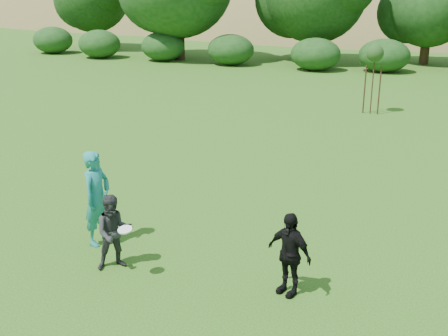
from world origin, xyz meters
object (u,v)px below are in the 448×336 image
(player_black, at_px, (289,254))
(player_grey, at_px, (114,232))
(sapling, at_px, (375,55))
(player_teal, at_px, (97,198))

(player_black, bearing_deg, player_grey, -152.04)
(sapling, bearing_deg, player_teal, -103.96)
(player_teal, height_order, player_grey, player_teal)
(player_teal, relative_size, player_black, 1.31)
(player_teal, xyz_separation_m, sapling, (3.62, 14.55, 1.40))
(player_teal, distance_m, player_black, 4.32)
(player_teal, height_order, sapling, sapling)
(player_teal, height_order, player_black, player_teal)
(player_black, bearing_deg, player_teal, -164.29)
(player_teal, xyz_separation_m, player_grey, (0.92, -0.83, -0.26))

